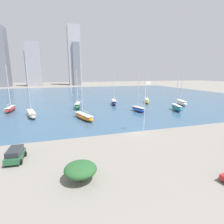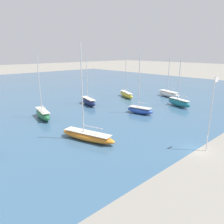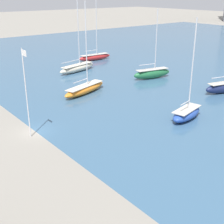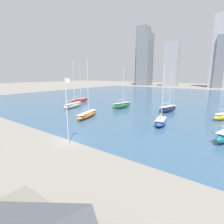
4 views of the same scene
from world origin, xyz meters
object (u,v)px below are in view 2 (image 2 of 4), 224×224
(sailboat_teal, at_px, (179,102))
(sailboat_orange, at_px, (87,136))
(flag_pole, at_px, (211,112))
(sailboat_blue, at_px, (140,110))
(sailboat_navy, at_px, (88,101))
(sailboat_white, at_px, (169,94))
(sailboat_yellow, at_px, (126,94))
(sailboat_green, at_px, (43,114))

(sailboat_teal, xyz_separation_m, sailboat_orange, (-32.81, -2.04, -0.26))
(flag_pole, relative_size, sailboat_blue, 0.79)
(sailboat_teal, bearing_deg, sailboat_blue, -175.25)
(sailboat_teal, relative_size, sailboat_orange, 0.79)
(sailboat_navy, bearing_deg, sailboat_orange, -112.89)
(sailboat_orange, bearing_deg, sailboat_white, -2.54)
(sailboat_blue, relative_size, sailboat_orange, 0.89)
(sailboat_teal, height_order, sailboat_blue, sailboat_blue)
(sailboat_teal, bearing_deg, sailboat_yellow, 111.50)
(sailboat_blue, distance_m, sailboat_white, 23.54)
(sailboat_green, height_order, sailboat_white, sailboat_green)
(sailboat_orange, relative_size, sailboat_navy, 1.19)
(flag_pole, distance_m, sailboat_navy, 36.82)
(sailboat_white, bearing_deg, sailboat_blue, -148.38)
(sailboat_white, bearing_deg, sailboat_navy, 176.22)
(sailboat_orange, bearing_deg, sailboat_yellow, 15.66)
(sailboat_teal, xyz_separation_m, sailboat_white, (9.27, 9.26, -0.10))
(sailboat_yellow, bearing_deg, sailboat_teal, -60.98)
(sailboat_teal, distance_m, sailboat_blue, 13.61)
(sailboat_blue, bearing_deg, sailboat_white, 3.93)
(sailboat_teal, relative_size, sailboat_white, 0.93)
(flag_pole, relative_size, sailboat_teal, 0.89)
(sailboat_yellow, relative_size, sailboat_teal, 1.24)
(sailboat_teal, bearing_deg, sailboat_green, 171.39)
(flag_pole, height_order, sailboat_navy, sailboat_navy)
(flag_pole, xyz_separation_m, sailboat_white, (31.14, 26.96, -5.12))
(flag_pole, xyz_separation_m, sailboat_navy, (4.70, 36.16, -5.09))
(sailboat_green, bearing_deg, sailboat_white, 3.84)
(sailboat_white, bearing_deg, sailboat_green, -172.45)
(flag_pole, distance_m, sailboat_yellow, 41.60)
(sailboat_green, relative_size, sailboat_white, 1.04)
(sailboat_green, bearing_deg, flag_pole, -60.15)
(flag_pole, relative_size, sailboat_green, 0.80)
(sailboat_green, xyz_separation_m, sailboat_white, (41.87, -5.79, -0.07))
(sailboat_green, distance_m, sailboat_yellow, 31.06)
(sailboat_white, bearing_deg, sailboat_teal, -119.61)
(sailboat_green, height_order, sailboat_orange, sailboat_orange)
(flag_pole, height_order, sailboat_blue, sailboat_blue)
(sailboat_yellow, distance_m, sailboat_navy, 15.46)
(sailboat_green, bearing_deg, sailboat_teal, -13.07)
(flag_pole, xyz_separation_m, sailboat_teal, (21.87, 17.70, -5.02))
(sailboat_green, xyz_separation_m, sailboat_yellow, (30.89, 3.28, -0.05))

